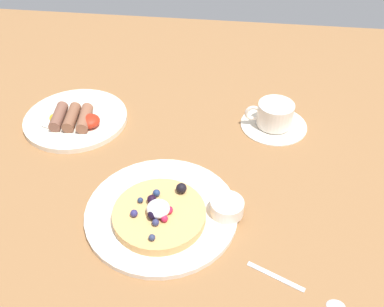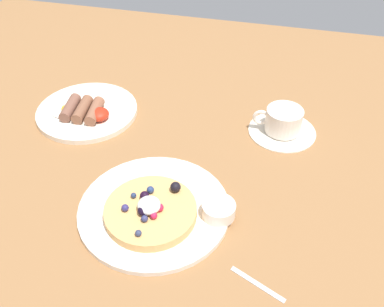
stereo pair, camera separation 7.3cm
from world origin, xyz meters
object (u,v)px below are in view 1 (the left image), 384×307
at_px(syrup_ramekin, 227,207).
at_px(breakfast_plate, 76,119).
at_px(coffee_cup, 275,114).
at_px(pancake_plate, 159,212).
at_px(coffee_saucer, 274,125).
at_px(teaspoon, 312,294).

distance_m(syrup_ramekin, breakfast_plate, 0.43).
bearing_deg(syrup_ramekin, coffee_cup, 72.80).
xyz_separation_m(pancake_plate, syrup_ramekin, (0.12, 0.01, 0.02)).
distance_m(pancake_plate, coffee_saucer, 0.36).
xyz_separation_m(syrup_ramekin, coffee_saucer, (0.09, 0.28, -0.02)).
bearing_deg(teaspoon, syrup_ramekin, 135.06).
bearing_deg(coffee_cup, teaspoon, -82.85).
relative_size(breakfast_plate, coffee_saucer, 1.57).
height_order(coffee_saucer, teaspoon, same).
bearing_deg(syrup_ramekin, pancake_plate, -175.32).
bearing_deg(breakfast_plate, coffee_cup, 4.98).
bearing_deg(pancake_plate, coffee_cup, 54.49).
xyz_separation_m(pancake_plate, teaspoon, (0.26, -0.13, -0.00)).
distance_m(syrup_ramekin, coffee_cup, 0.29).
bearing_deg(teaspoon, coffee_saucer, 96.94).
bearing_deg(pancake_plate, breakfast_plate, 133.64).
distance_m(pancake_plate, syrup_ramekin, 0.12).
bearing_deg(coffee_cup, pancake_plate, -125.51).
distance_m(coffee_saucer, teaspoon, 0.42).
height_order(breakfast_plate, teaspoon, breakfast_plate).
bearing_deg(pancake_plate, coffee_saucer, 54.30).
bearing_deg(pancake_plate, syrup_ramekin, 4.68).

